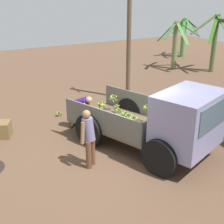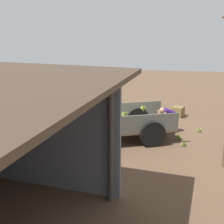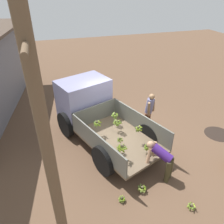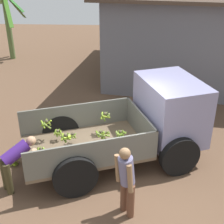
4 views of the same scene
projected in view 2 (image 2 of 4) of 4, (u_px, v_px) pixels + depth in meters
name	position (u px, v px, depth m)	size (l,w,h in m)	color
ground	(119.00, 133.00, 13.41)	(36.00, 36.00, 0.00)	brown
mud_patch_0	(143.00, 110.00, 16.77)	(1.05, 1.05, 0.01)	black
cargo_truck	(91.00, 116.00, 12.19)	(4.81, 3.37, 2.02)	brown
person_foreground_visitor	(114.00, 106.00, 14.26)	(0.50, 0.52, 1.61)	brown
person_worker_loading	(169.00, 116.00, 13.27)	(0.90, 0.88, 1.17)	#3B351E
banana_bunch_on_ground_0	(183.00, 144.00, 11.99)	(0.21, 0.21, 0.17)	#453E2C
banana_bunch_on_ground_1	(199.00, 130.00, 13.51)	(0.23, 0.24, 0.18)	brown
banana_bunch_on_ground_2	(179.00, 137.00, 12.64)	(0.29, 0.27, 0.21)	brown
wooden_crate_0	(178.00, 112.00, 15.67)	(0.54, 0.54, 0.51)	brown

